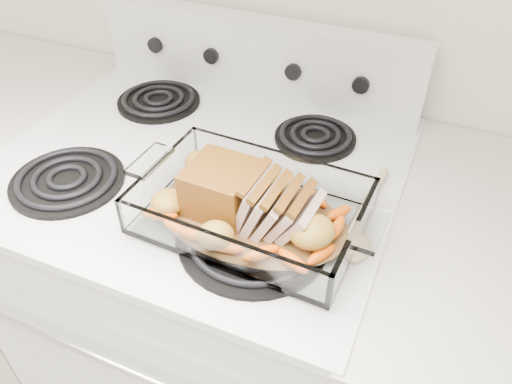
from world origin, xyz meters
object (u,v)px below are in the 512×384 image
at_px(electric_range, 212,302).
at_px(baking_dish, 251,212).
at_px(counter_left, 14,233).
at_px(pork_roast, 239,195).

relative_size(electric_range, baking_dish, 3.10).
bearing_deg(electric_range, counter_left, -179.90).
relative_size(counter_left, pork_roast, 4.23).
bearing_deg(counter_left, pork_roast, -8.89).
bearing_deg(baking_dish, electric_range, 145.37).
bearing_deg(electric_range, baking_dish, -36.96).
height_order(electric_range, baking_dish, electric_range).
height_order(counter_left, pork_roast, pork_roast).
relative_size(electric_range, counter_left, 1.20).
distance_m(counter_left, baking_dish, 0.98).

